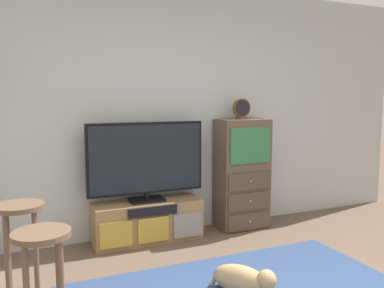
# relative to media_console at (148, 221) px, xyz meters

# --- Properties ---
(back_wall) EXTENTS (6.40, 0.12, 2.70)m
(back_wall) POSITION_rel_media_console_xyz_m (0.30, 0.27, 1.14)
(back_wall) COLOR #B2B7B2
(back_wall) RESTS_ON ground_plane
(media_console) EXTENTS (1.13, 0.38, 0.42)m
(media_console) POSITION_rel_media_console_xyz_m (0.00, 0.00, 0.00)
(media_console) COLOR #997047
(media_console) RESTS_ON ground_plane
(television) EXTENTS (1.22, 0.22, 0.82)m
(television) POSITION_rel_media_console_xyz_m (0.00, 0.02, 0.65)
(television) COLOR black
(television) RESTS_ON media_console
(side_cabinet) EXTENTS (0.58, 0.38, 1.25)m
(side_cabinet) POSITION_rel_media_console_xyz_m (1.13, 0.01, 0.41)
(side_cabinet) COLOR brown
(side_cabinet) RESTS_ON ground_plane
(desk_clock) EXTENTS (0.21, 0.08, 0.23)m
(desk_clock) POSITION_rel_media_console_xyz_m (1.10, -0.00, 1.16)
(desk_clock) COLOR #4C3823
(desk_clock) RESTS_ON side_cabinet
(bar_stool_near) EXTENTS (0.34, 0.34, 0.72)m
(bar_stool_near) POSITION_rel_media_console_xyz_m (-1.08, -1.46, 0.33)
(bar_stool_near) COLOR brown
(bar_stool_near) RESTS_ON ground_plane
(bar_stool_far) EXTENTS (0.34, 0.34, 0.74)m
(bar_stool_far) POSITION_rel_media_console_xyz_m (-1.20, -0.86, 0.34)
(bar_stool_far) COLOR brown
(bar_stool_far) RESTS_ON ground_plane
(dog) EXTENTS (0.43, 0.47, 0.23)m
(dog) POSITION_rel_media_console_xyz_m (0.34, -1.37, -0.09)
(dog) COLOR tan
(dog) RESTS_ON ground_plane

